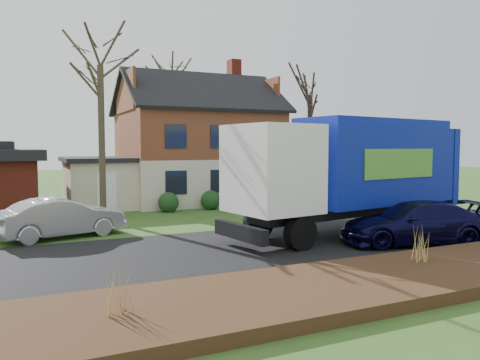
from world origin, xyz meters
name	(u,v)px	position (x,y,z in m)	size (l,w,h in m)	color
ground	(280,245)	(0.00, 0.00, 0.00)	(120.00, 120.00, 0.00)	#2D511B
road	(280,245)	(0.00, 0.00, 0.01)	(80.00, 7.00, 0.02)	black
mulch_verge	(387,279)	(0.00, -5.30, 0.15)	(80.00, 3.50, 0.30)	black
main_house	(190,137)	(1.49, 13.91, 4.03)	(12.95, 8.95, 9.26)	beige
garbage_truck	(355,168)	(3.80, 0.72, 2.62)	(10.91, 4.48, 4.54)	black
silver_sedan	(62,218)	(-6.85, 4.67, 0.76)	(1.61, 4.61, 1.52)	#A6A9AE
navy_wagon	(414,223)	(4.37, -1.86, 0.75)	(2.11, 5.20, 1.51)	black
tree_front_west	(100,42)	(-4.76, 8.32, 8.23)	(3.36, 3.36, 9.99)	#3F3625
tree_front_east	(310,78)	(7.86, 10.07, 7.61)	(3.37, 3.37, 9.36)	#3B2D23
tree_back	(171,60)	(3.11, 23.21, 10.47)	(3.97, 3.97, 12.56)	#413327
grass_clump_west	(118,290)	(-6.57, -5.34, 0.76)	(0.34, 0.28, 0.91)	tan
grass_clump_mid	(422,244)	(1.73, -4.76, 0.78)	(0.34, 0.28, 0.95)	tan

